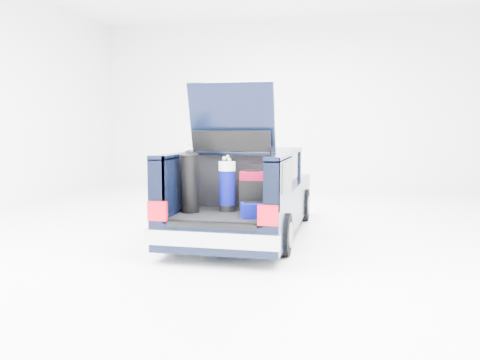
% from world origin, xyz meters
% --- Properties ---
extents(ground, '(14.00, 14.00, 0.00)m').
position_xyz_m(ground, '(0.00, 0.00, 0.00)').
color(ground, white).
rests_on(ground, ground).
extents(car, '(1.87, 4.65, 2.47)m').
position_xyz_m(car, '(-0.00, 0.11, 0.67)').
color(car, black).
rests_on(car, ground).
extents(red_suitcase, '(0.39, 0.29, 0.60)m').
position_xyz_m(red_suitcase, '(0.32, -1.09, 0.88)').
color(red_suitcase, maroon).
rests_on(red_suitcase, car).
extents(black_golf_bag, '(0.34, 0.42, 0.96)m').
position_xyz_m(black_golf_bag, '(-0.50, -1.52, 1.03)').
color(black_golf_bag, black).
rests_on(black_golf_bag, car).
extents(blue_golf_bag, '(0.25, 0.25, 0.82)m').
position_xyz_m(blue_golf_bag, '(-0.02, -1.26, 0.97)').
color(blue_golf_bag, black).
rests_on(blue_golf_bag, car).
extents(blue_duffel, '(0.48, 0.40, 0.22)m').
position_xyz_m(blue_duffel, '(0.50, -1.67, 0.70)').
color(blue_duffel, '#040661').
rests_on(blue_duffel, car).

